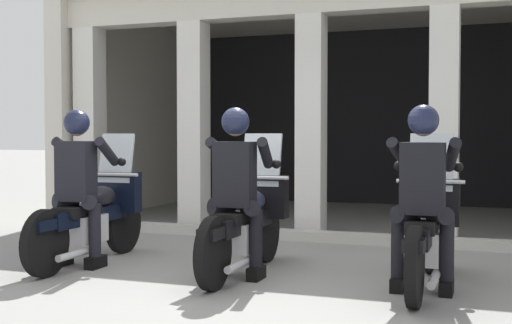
% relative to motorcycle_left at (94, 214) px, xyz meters
% --- Properties ---
extents(ground_plane, '(80.00, 80.00, 0.00)m').
position_rel_motorcycle_left_xyz_m(ground_plane, '(1.69, 2.77, -0.50)').
color(ground_plane, gray).
extents(station_building, '(7.94, 5.03, 3.51)m').
position_rel_motorcycle_left_xyz_m(station_building, '(1.62, 5.12, 1.66)').
color(station_building, black).
rests_on(station_building, ground).
extents(kerb_strip, '(7.44, 0.24, 0.12)m').
position_rel_motorcycle_left_xyz_m(kerb_strip, '(1.62, 2.15, -0.44)').
color(kerb_strip, '#B7B5AD').
rests_on(kerb_strip, ground).
extents(motorcycle_left, '(0.62, 2.04, 1.35)m').
position_rel_motorcycle_left_xyz_m(motorcycle_left, '(0.00, 0.00, 0.00)').
color(motorcycle_left, black).
rests_on(motorcycle_left, ground).
extents(police_officer_left, '(0.63, 0.61, 1.58)m').
position_rel_motorcycle_left_xyz_m(police_officer_left, '(-0.00, -0.28, 0.44)').
color(police_officer_left, black).
rests_on(police_officer_left, ground).
extents(motorcycle_center, '(0.62, 2.04, 1.35)m').
position_rel_motorcycle_left_xyz_m(motorcycle_center, '(1.69, 0.04, 0.00)').
color(motorcycle_center, black).
rests_on(motorcycle_center, ground).
extents(police_officer_center, '(0.63, 0.61, 1.58)m').
position_rel_motorcycle_left_xyz_m(police_officer_center, '(1.69, -0.25, 0.44)').
color(police_officer_center, black).
rests_on(police_officer_center, ground).
extents(motorcycle_right, '(0.62, 2.04, 1.35)m').
position_rel_motorcycle_left_xyz_m(motorcycle_right, '(3.38, 0.02, 0.00)').
color(motorcycle_right, black).
rests_on(motorcycle_right, ground).
extents(police_officer_right, '(0.63, 0.61, 1.58)m').
position_rel_motorcycle_left_xyz_m(police_officer_right, '(3.38, -0.27, 0.44)').
color(police_officer_right, black).
rests_on(police_officer_right, ground).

